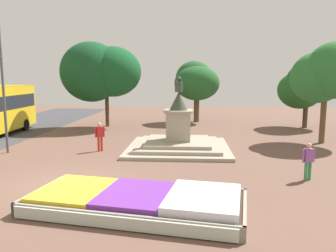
{
  "coord_description": "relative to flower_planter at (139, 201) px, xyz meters",
  "views": [
    {
      "loc": [
        4.89,
        -12.09,
        4.19
      ],
      "look_at": [
        3.86,
        3.83,
        1.83
      ],
      "focal_mm": 35.0,
      "sensor_mm": 36.0,
      "label": 1
    }
  ],
  "objects": [
    {
      "name": "statue_monument",
      "position": [
        0.95,
        9.07,
        0.38
      ],
      "size": [
        5.89,
        5.89,
        4.26
      ],
      "color": "#9F9480",
      "rests_on": "ground_plane"
    },
    {
      "name": "ground_plane",
      "position": [
        -3.33,
        2.19,
        -0.28
      ],
      "size": [
        72.42,
        72.42,
        0.0
      ],
      "primitive_type": "plane",
      "color": "brown"
    },
    {
      "name": "banner_pole",
      "position": [
        -8.62,
        7.48,
        3.57
      ],
      "size": [
        0.16,
        0.66,
        7.36
      ],
      "color": "#4C5156",
      "rests_on": "ground_plane"
    },
    {
      "name": "park_tree_far_left",
      "position": [
        2.16,
        21.19,
        3.56
      ],
      "size": [
        4.2,
        4.08,
        5.78
      ],
      "color": "brown",
      "rests_on": "ground_plane"
    },
    {
      "name": "pedestrian_crossing_plaza",
      "position": [
        -3.54,
        8.28,
        0.68
      ],
      "size": [
        0.5,
        0.39,
        1.67
      ],
      "color": "red",
      "rests_on": "ground_plane"
    },
    {
      "name": "park_tree_behind_statue",
      "position": [
        11.23,
        18.26,
        3.28
      ],
      "size": [
        4.43,
        3.99,
        5.41
      ],
      "color": "#4C3823",
      "rests_on": "ground_plane"
    },
    {
      "name": "park_tree_far_right",
      "position": [
        -5.77,
        17.19,
        4.39
      ],
      "size": [
        6.61,
        5.18,
        7.13
      ],
      "color": "#4C3823",
      "rests_on": "ground_plane"
    },
    {
      "name": "pedestrian_near_planter",
      "position": [
        6.47,
        3.51,
        0.61
      ],
      "size": [
        0.55,
        0.33,
        1.55
      ],
      "color": "#338C4C",
      "rests_on": "ground_plane"
    },
    {
      "name": "park_tree_street_side",
      "position": [
        10.27,
        11.62,
        4.11
      ],
      "size": [
        4.33,
        4.0,
        6.43
      ],
      "color": "brown",
      "rests_on": "ground_plane"
    },
    {
      "name": "flower_planter",
      "position": [
        0.0,
        0.0,
        0.0
      ],
      "size": [
        7.34,
        4.21,
        0.66
      ],
      "color": "#38281C",
      "rests_on": "ground_plane"
    }
  ]
}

